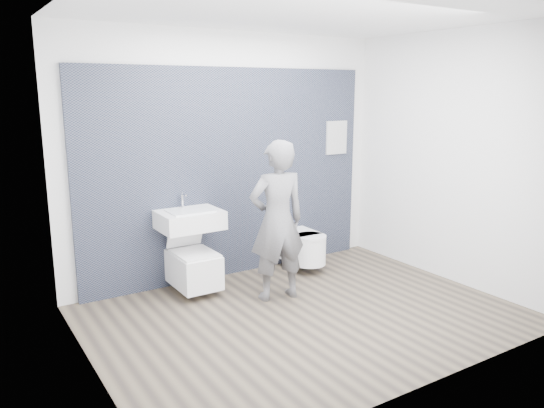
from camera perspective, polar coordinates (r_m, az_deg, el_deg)
ground at (r=5.29m, az=3.55°, el=-11.83°), size 4.00×4.00×0.00m
room_shell at (r=4.85m, az=3.82°, el=7.29°), size 4.00×4.00×4.00m
tile_wall at (r=6.45m, az=-4.17°, el=-7.33°), size 3.60×0.06×2.40m
washbasin at (r=5.71m, az=-8.83°, el=-1.64°), size 0.65×0.49×0.49m
toilet_square at (r=5.80m, az=-8.43°, el=-6.71°), size 0.43×0.62×0.80m
toilet_rounded at (r=6.46m, az=3.42°, el=-4.64°), size 0.39×0.66×0.36m
info_placard at (r=7.21m, az=6.63°, el=-5.26°), size 0.32×0.03×0.42m
visitor at (r=5.43m, az=0.56°, el=-1.84°), size 0.66×0.48×1.67m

